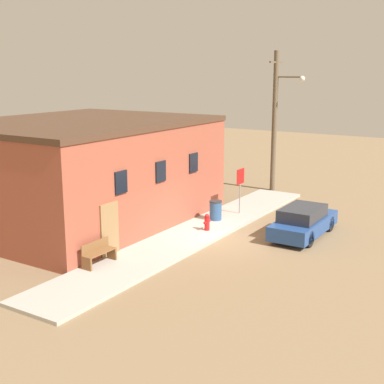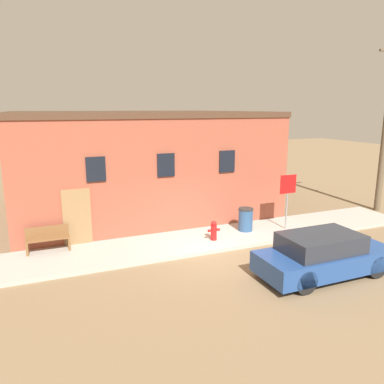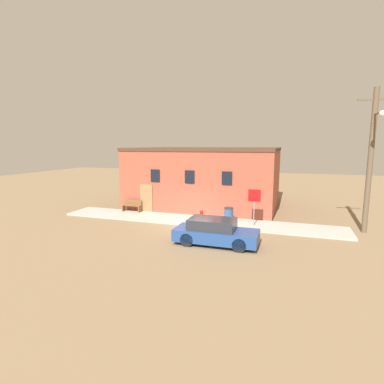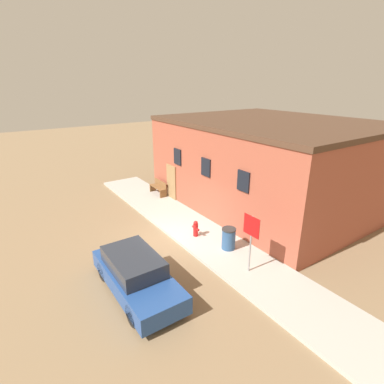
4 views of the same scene
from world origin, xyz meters
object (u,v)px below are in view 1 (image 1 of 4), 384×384
utility_pole (276,118)px  parked_car (303,222)px  stop_sign (240,182)px  fire_hydrant (207,222)px  trash_bin (216,210)px  bench (98,253)px

utility_pole → parked_car: (-7.79, -4.82, -3.71)m
stop_sign → utility_pole: (6.30, 0.94, 2.62)m
fire_hydrant → utility_pole: utility_pole is taller
parked_car → trash_bin: bearing=92.3°
bench → fire_hydrant: bearing=-11.7°
bench → parked_car: parked_car is taller
bench → utility_pole: utility_pole is taller
bench → trash_bin: size_ratio=1.54×
fire_hydrant → parked_car: 4.23m
utility_pole → parked_car: 9.88m
fire_hydrant → trash_bin: (1.69, 0.52, 0.10)m
bench → trash_bin: trash_bin is taller
stop_sign → parked_car: (-1.49, -3.88, -1.08)m
fire_hydrant → utility_pole: size_ratio=0.09×
trash_bin → parked_car: parked_car is taller
fire_hydrant → bench: (-5.83, 1.21, 0.05)m
stop_sign → trash_bin: stop_sign is taller
stop_sign → parked_car: stop_sign is taller
utility_pole → trash_bin: bearing=-176.4°
parked_car → fire_hydrant: bearing=116.2°
trash_bin → bench: bearing=174.8°
trash_bin → parked_car: size_ratio=0.22×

